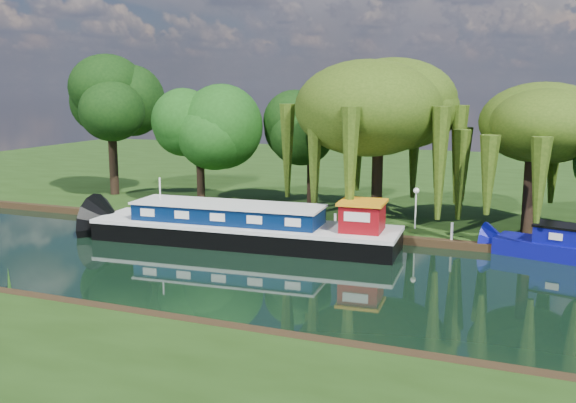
% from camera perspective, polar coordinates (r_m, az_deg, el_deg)
% --- Properties ---
extents(ground, '(120.00, 120.00, 0.00)m').
position_cam_1_polar(ground, '(30.67, 6.55, -7.16)').
color(ground, black).
extents(far_bank, '(120.00, 52.00, 0.45)m').
position_cam_1_polar(far_bank, '(63.35, 14.76, 1.85)').
color(far_bank, '#1C340E').
rests_on(far_bank, ground).
extents(dutch_barge, '(18.40, 5.35, 3.83)m').
position_cam_1_polar(dutch_barge, '(37.55, -3.74, -2.36)').
color(dutch_barge, black).
rests_on(dutch_barge, ground).
extents(red_dinghy, '(3.77, 2.95, 0.71)m').
position_cam_1_polar(red_dinghy, '(37.97, 0.03, -3.67)').
color(red_dinghy, maroon).
rests_on(red_dinghy, ground).
extents(willow_left, '(8.27, 8.27, 9.92)m').
position_cam_1_polar(willow_left, '(40.95, 8.07, 8.08)').
color(willow_left, black).
rests_on(willow_left, far_bank).
extents(willow_right, '(6.60, 6.60, 8.04)m').
position_cam_1_polar(willow_right, '(39.81, 20.94, 5.52)').
color(willow_right, black).
rests_on(willow_right, far_bank).
extents(tree_far_left, '(5.26, 5.26, 8.48)m').
position_cam_1_polar(tree_far_left, '(46.89, -7.88, 6.65)').
color(tree_far_left, black).
rests_on(tree_far_left, far_bank).
extents(tree_far_back, '(5.95, 5.95, 10.00)m').
position_cam_1_polar(tree_far_back, '(53.27, -15.48, 8.05)').
color(tree_far_back, black).
rests_on(tree_far_back, far_bank).
extents(tree_far_mid, '(4.67, 4.67, 7.64)m').
position_cam_1_polar(tree_far_mid, '(46.62, 2.05, 6.06)').
color(tree_far_mid, black).
rests_on(tree_far_mid, far_bank).
extents(lamppost, '(0.36, 0.36, 2.56)m').
position_cam_1_polar(lamppost, '(39.98, 11.31, 0.38)').
color(lamppost, silver).
rests_on(lamppost, far_bank).
extents(mooring_posts, '(19.16, 0.16, 1.00)m').
position_cam_1_polar(mooring_posts, '(38.43, 9.19, -2.18)').
color(mooring_posts, silver).
rests_on(mooring_posts, far_bank).
extents(reeds_near, '(33.70, 1.50, 1.10)m').
position_cam_1_polar(reeds_near, '(22.42, 18.76, -12.88)').
color(reeds_near, '#204813').
rests_on(reeds_near, ground).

